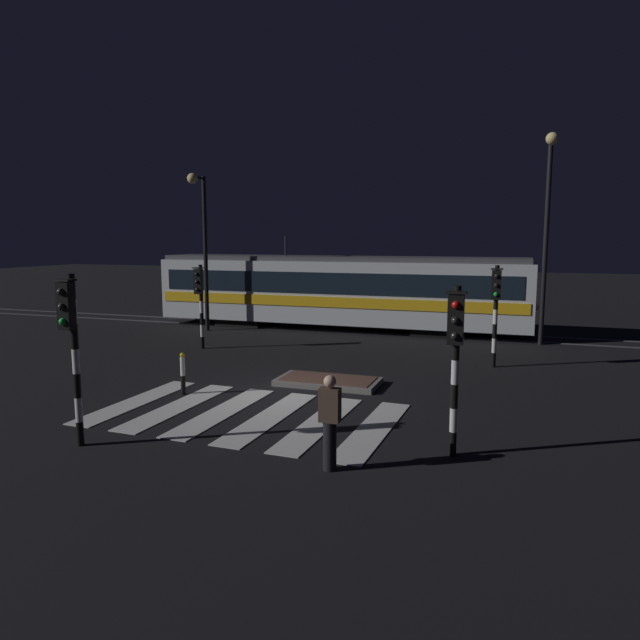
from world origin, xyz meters
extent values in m
plane|color=black|center=(0.00, 0.00, 0.00)|extent=(120.00, 120.00, 0.00)
cube|color=#59595E|center=(0.00, 10.28, 0.01)|extent=(80.00, 0.12, 0.03)
cube|color=#59595E|center=(0.00, 11.72, 0.01)|extent=(80.00, 0.12, 0.03)
cube|color=silver|center=(-3.05, -1.83, 0.01)|extent=(0.82, 4.17, 0.02)
cube|color=silver|center=(-1.83, -1.87, 0.01)|extent=(0.82, 4.17, 0.02)
cube|color=silver|center=(-0.61, -1.91, 0.01)|extent=(0.82, 4.17, 0.02)
cube|color=silver|center=(0.61, -1.94, 0.01)|extent=(0.82, 4.17, 0.02)
cube|color=silver|center=(1.83, -1.98, 0.01)|extent=(0.82, 4.17, 0.02)
cube|color=silver|center=(3.05, -2.01, 0.01)|extent=(0.82, 4.17, 0.02)
cube|color=slate|center=(0.92, 1.37, 0.08)|extent=(2.82, 1.42, 0.16)
cube|color=brown|center=(0.92, 1.37, 0.17)|extent=(2.54, 1.27, 0.02)
cylinder|color=black|center=(5.17, 5.20, 0.23)|extent=(0.14, 0.14, 0.46)
cylinder|color=white|center=(5.17, 5.20, 0.69)|extent=(0.14, 0.14, 0.46)
cylinder|color=black|center=(5.17, 5.20, 1.15)|extent=(0.14, 0.14, 0.46)
cylinder|color=white|center=(5.17, 5.20, 1.61)|extent=(0.14, 0.14, 0.46)
cylinder|color=black|center=(5.17, 5.20, 2.07)|extent=(0.14, 0.14, 0.46)
cylinder|color=white|center=(5.17, 5.20, 2.53)|extent=(0.14, 0.14, 0.46)
cylinder|color=black|center=(5.17, 5.20, 2.99)|extent=(0.14, 0.14, 0.46)
cube|color=black|center=(5.17, 5.03, 2.62)|extent=(0.28, 0.20, 0.90)
sphere|color=black|center=(5.17, 4.92, 2.90)|extent=(0.14, 0.14, 0.14)
sphere|color=black|center=(5.17, 4.92, 2.62)|extent=(0.14, 0.14, 0.14)
sphere|color=green|center=(5.17, 4.92, 2.34)|extent=(0.14, 0.14, 0.14)
cube|color=black|center=(5.17, 5.03, 3.11)|extent=(0.36, 0.24, 0.04)
cylinder|color=black|center=(-2.18, -4.81, 0.24)|extent=(0.14, 0.14, 0.48)
cylinder|color=white|center=(-2.18, -4.81, 0.73)|extent=(0.14, 0.14, 0.48)
cylinder|color=black|center=(-2.18, -4.81, 1.21)|extent=(0.14, 0.14, 0.48)
cylinder|color=white|center=(-2.18, -4.81, 1.69)|extent=(0.14, 0.14, 0.48)
cylinder|color=black|center=(-2.18, -4.81, 2.18)|extent=(0.14, 0.14, 0.48)
cylinder|color=white|center=(-2.18, -4.81, 2.66)|extent=(0.14, 0.14, 0.48)
cylinder|color=black|center=(-2.18, -4.81, 3.14)|extent=(0.14, 0.14, 0.48)
cube|color=black|center=(-2.18, -4.98, 2.79)|extent=(0.28, 0.20, 0.90)
sphere|color=black|center=(-2.18, -5.09, 3.07)|extent=(0.14, 0.14, 0.14)
sphere|color=black|center=(-2.18, -5.09, 2.79)|extent=(0.14, 0.14, 0.14)
sphere|color=green|center=(-2.18, -5.09, 2.51)|extent=(0.14, 0.14, 0.14)
cube|color=black|center=(-2.18, -4.98, 3.28)|extent=(0.36, 0.24, 0.04)
cylinder|color=black|center=(4.81, -2.94, 0.23)|extent=(0.14, 0.14, 0.46)
cylinder|color=white|center=(4.81, -2.94, 0.69)|extent=(0.14, 0.14, 0.46)
cylinder|color=black|center=(4.81, -2.94, 1.14)|extent=(0.14, 0.14, 0.46)
cylinder|color=white|center=(4.81, -2.94, 1.60)|extent=(0.14, 0.14, 0.46)
cylinder|color=black|center=(4.81, -2.94, 2.06)|extent=(0.14, 0.14, 0.46)
cylinder|color=white|center=(4.81, -2.94, 2.51)|extent=(0.14, 0.14, 0.46)
cylinder|color=black|center=(4.81, -2.94, 2.97)|extent=(0.14, 0.14, 0.46)
cube|color=black|center=(4.81, -3.11, 2.60)|extent=(0.28, 0.20, 0.90)
sphere|color=red|center=(4.81, -3.22, 2.88)|extent=(0.14, 0.14, 0.14)
sphere|color=black|center=(4.81, -3.22, 2.60)|extent=(0.14, 0.14, 0.14)
sphere|color=black|center=(4.81, -3.22, 2.32)|extent=(0.14, 0.14, 0.14)
cube|color=black|center=(4.81, -3.11, 3.09)|extent=(0.36, 0.24, 0.04)
cylinder|color=black|center=(-5.15, 4.94, 0.22)|extent=(0.14, 0.14, 0.44)
cylinder|color=white|center=(-5.15, 4.94, 0.66)|extent=(0.14, 0.14, 0.44)
cylinder|color=black|center=(-5.15, 4.94, 1.10)|extent=(0.14, 0.14, 0.44)
cylinder|color=white|center=(-5.15, 4.94, 1.55)|extent=(0.14, 0.14, 0.44)
cylinder|color=black|center=(-5.15, 4.94, 1.99)|extent=(0.14, 0.14, 0.44)
cylinder|color=white|center=(-5.15, 4.94, 2.43)|extent=(0.14, 0.14, 0.44)
cylinder|color=black|center=(-5.15, 4.94, 2.87)|extent=(0.14, 0.14, 0.44)
cube|color=black|center=(-5.15, 4.77, 2.49)|extent=(0.28, 0.20, 0.90)
sphere|color=black|center=(-5.15, 4.66, 2.77)|extent=(0.14, 0.14, 0.14)
sphere|color=black|center=(-5.15, 4.66, 2.49)|extent=(0.14, 0.14, 0.14)
sphere|color=black|center=(-5.15, 4.66, 2.21)|extent=(0.14, 0.14, 0.14)
cube|color=black|center=(-5.15, 4.77, 2.98)|extent=(0.36, 0.24, 0.04)
cylinder|color=black|center=(-7.15, 8.78, 3.33)|extent=(0.18, 0.18, 6.66)
cylinder|color=black|center=(-7.15, 8.33, 6.56)|extent=(0.10, 0.90, 0.10)
sphere|color=#F9E08C|center=(-7.15, 7.88, 6.48)|extent=(0.44, 0.44, 0.44)
cylinder|color=black|center=(6.68, 9.87, 3.85)|extent=(0.18, 0.18, 7.69)
cylinder|color=black|center=(6.68, 9.42, 7.59)|extent=(0.10, 0.90, 0.10)
sphere|color=#F9E08C|center=(6.68, 8.97, 7.51)|extent=(0.44, 0.44, 0.44)
cube|color=silver|center=(-1.82, 11.00, 1.70)|extent=(16.54, 2.50, 2.70)
cube|color=yellow|center=(-1.82, 9.73, 1.35)|extent=(16.21, 0.04, 0.44)
cube|color=yellow|center=(-1.82, 12.27, 1.35)|extent=(16.21, 0.04, 0.44)
cube|color=black|center=(-1.82, 9.73, 2.15)|extent=(15.71, 0.03, 0.90)
cube|color=#4C4C51|center=(-1.82, 11.00, 3.15)|extent=(16.21, 2.30, 0.20)
cylinder|color=#262628|center=(-4.31, 11.00, 3.65)|extent=(0.08, 0.08, 1.00)
cube|color=black|center=(2.72, 11.00, 0.17)|extent=(2.20, 2.00, 0.35)
cube|color=black|center=(-6.37, 11.00, 0.17)|extent=(2.20, 2.00, 0.35)
sphere|color=#F9F2CC|center=(6.49, 11.00, 1.30)|extent=(0.24, 0.24, 0.24)
cylinder|color=black|center=(2.84, -4.37, 0.44)|extent=(0.24, 0.24, 0.88)
cube|color=#4C382D|center=(2.84, -4.37, 1.18)|extent=(0.36, 0.22, 0.60)
sphere|color=beige|center=(2.84, -4.37, 1.60)|extent=(0.22, 0.22, 0.22)
cylinder|color=black|center=(-2.33, -0.85, 0.25)|extent=(0.12, 0.12, 0.50)
cylinder|color=white|center=(-2.33, -0.85, 0.75)|extent=(0.12, 0.12, 0.50)
sphere|color=yellow|center=(-2.33, -0.85, 1.05)|extent=(0.12, 0.12, 0.12)
camera|label=1|loc=(5.89, -13.72, 4.06)|focal=32.81mm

